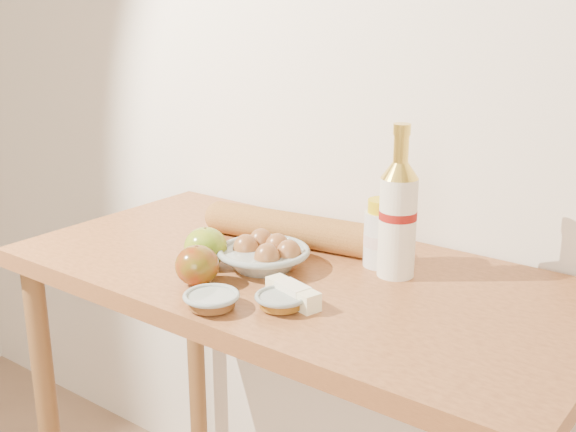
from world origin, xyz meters
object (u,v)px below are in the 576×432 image
Objects in this scene: table at (297,324)px; baguette at (290,229)px; bourbon_bottle at (398,216)px; egg_bowl at (265,255)px; cream_bottle at (381,235)px.

table is 2.68× the size of baguette.
bourbon_bottle is 0.28m from egg_bowl.
baguette is (-0.04, 0.14, 0.01)m from egg_bowl.
bourbon_bottle reaches higher than cream_bottle.
baguette is at bearing -167.79° from cream_bottle.
bourbon_bottle is 1.32× the size of egg_bowl.
baguette is (-0.22, -0.01, -0.03)m from cream_bottle.
bourbon_bottle reaches higher than egg_bowl.
cream_bottle is (0.12, 0.12, 0.19)m from table.
baguette reaches higher than table.
bourbon_bottle reaches higher than table.
egg_bowl is at bearing -163.54° from bourbon_bottle.
table is 0.26m from cream_bottle.
cream_bottle is at bearing 40.29° from egg_bowl.
baguette reaches higher than egg_bowl.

